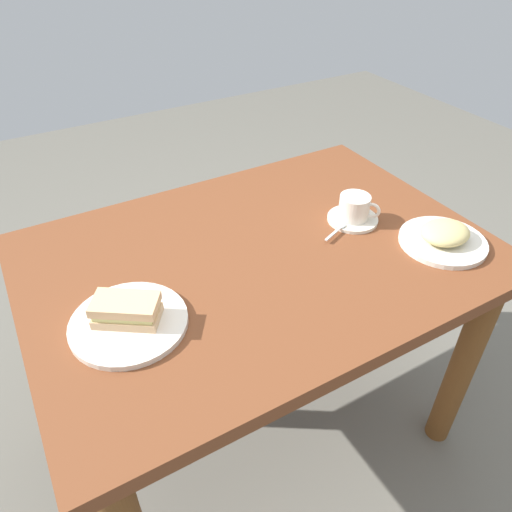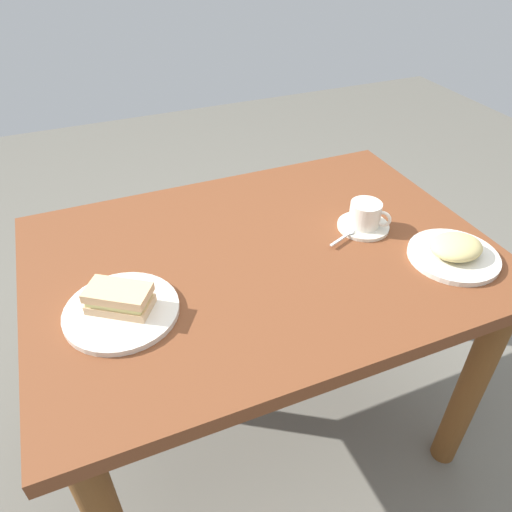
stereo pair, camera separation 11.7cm
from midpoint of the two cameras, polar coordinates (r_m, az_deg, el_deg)
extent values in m
plane|color=#636056|center=(1.79, 2.58, -19.14)|extent=(6.00, 6.00, 0.00)
cube|color=brown|center=(1.25, 3.49, -0.43)|extent=(1.18, 0.84, 0.04)
cylinder|color=brown|center=(1.58, 26.23, -13.84)|extent=(0.08, 0.08, 0.71)
cylinder|color=brown|center=(1.67, -18.59, -8.03)|extent=(0.08, 0.08, 0.71)
cylinder|color=brown|center=(1.92, 12.58, 0.15)|extent=(0.08, 0.08, 0.71)
cylinder|color=silver|center=(1.08, -12.73, -6.54)|extent=(0.25, 0.25, 0.01)
cube|color=#DCB182|center=(1.08, -12.84, -5.73)|extent=(0.16, 0.14, 0.02)
cube|color=#D0C775|center=(1.06, -12.96, -5.07)|extent=(0.14, 0.13, 0.01)
cube|color=#DFB07C|center=(1.05, -13.09, -4.39)|extent=(0.16, 0.14, 0.02)
cylinder|color=silver|center=(1.37, 15.03, 3.39)|extent=(0.14, 0.14, 0.01)
cylinder|color=silver|center=(1.35, 15.29, 4.76)|extent=(0.09, 0.09, 0.07)
cylinder|color=#AA7750|center=(1.33, 15.50, 5.84)|extent=(0.07, 0.07, 0.01)
torus|color=silver|center=(1.34, 17.29, 4.16)|extent=(0.04, 0.04, 0.05)
cube|color=silver|center=(1.29, 12.53, 1.83)|extent=(0.07, 0.04, 0.00)
ellipsoid|color=silver|center=(1.32, 13.71, 2.70)|extent=(0.03, 0.03, 0.01)
cylinder|color=silver|center=(1.33, 24.77, -0.09)|extent=(0.23, 0.23, 0.01)
ellipsoid|color=#D2BE77|center=(1.32, 25.10, 0.91)|extent=(0.14, 0.11, 0.04)
camera|label=1|loc=(0.06, -87.14, 2.20)|focal=33.64mm
camera|label=2|loc=(0.06, 92.86, -2.20)|focal=33.64mm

